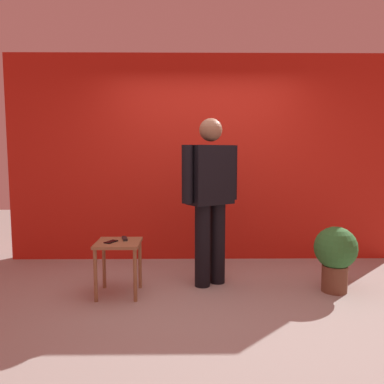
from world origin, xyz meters
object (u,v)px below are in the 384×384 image
standing_person (210,193)px  side_table (118,251)px  potted_plant (335,253)px  tv_remote (125,239)px  cell_phone (111,242)px

standing_person → side_table: 1.14m
side_table → potted_plant: potted_plant is taller
standing_person → side_table: bearing=-162.6°
tv_remote → cell_phone: bearing=-150.3°
tv_remote → potted_plant: potted_plant is taller
tv_remote → potted_plant: (2.19, -0.04, -0.15)m
side_table → tv_remote: bearing=62.0°
potted_plant → standing_person: bearing=169.5°
standing_person → side_table: standing_person is taller
tv_remote → standing_person: bearing=-2.4°
side_table → cell_phone: size_ratio=3.83×
side_table → cell_phone: cell_phone is taller
standing_person → potted_plant: bearing=-10.5°
cell_phone → potted_plant: 2.31m
cell_phone → potted_plant: (2.31, 0.08, -0.15)m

